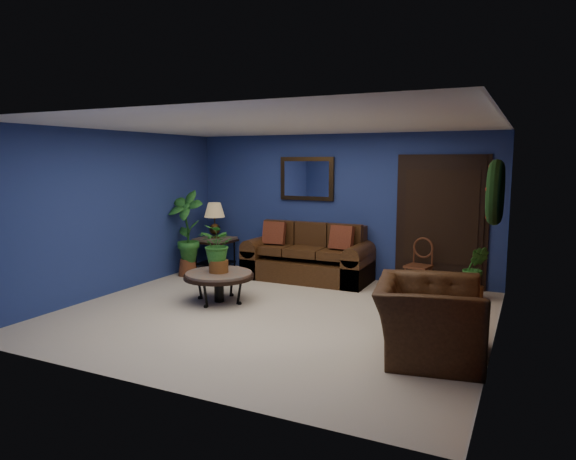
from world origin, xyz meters
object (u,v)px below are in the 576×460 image
at_px(side_chair, 420,261).
at_px(armchair, 429,319).
at_px(sofa, 309,261).
at_px(end_table, 215,245).
at_px(coffee_table, 219,276).
at_px(table_lamp, 215,216).

height_order(side_chair, armchair, side_chair).
xyz_separation_m(sofa, end_table, (-1.91, -0.03, 0.14)).
bearing_deg(armchair, side_chair, 3.18).
relative_size(coffee_table, armchair, 0.83).
distance_m(coffee_table, side_chair, 3.16).
distance_m(coffee_table, end_table, 2.29).
distance_m(end_table, table_lamp, 0.55).
bearing_deg(end_table, sofa, 0.94).
bearing_deg(armchair, coffee_table, 65.54).
relative_size(sofa, coffee_table, 2.12).
xyz_separation_m(end_table, table_lamp, (-0.00, 0.00, 0.55)).
distance_m(coffee_table, armchair, 3.24).
distance_m(sofa, end_table, 1.92).
xyz_separation_m(sofa, table_lamp, (-1.91, -0.03, 0.69)).
relative_size(coffee_table, table_lamp, 1.60).
bearing_deg(armchair, end_table, 48.92).
relative_size(sofa, end_table, 3.28).
distance_m(table_lamp, side_chair, 3.85).
relative_size(sofa, armchair, 1.76).
bearing_deg(end_table, side_chair, 0.91).
xyz_separation_m(table_lamp, armchair, (4.45, -2.69, -0.62)).
relative_size(side_chair, armchair, 0.69).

